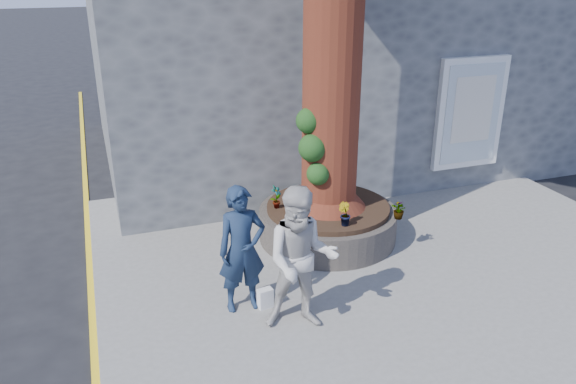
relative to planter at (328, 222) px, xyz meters
name	(u,v)px	position (x,y,z in m)	size (l,w,h in m)	color
ground	(331,317)	(-0.80, -2.00, -0.41)	(120.00, 120.00, 0.00)	black
pavement	(392,261)	(0.70, -1.00, -0.35)	(9.00, 8.00, 0.12)	slate
yellow_line	(93,320)	(-3.85, -1.00, -0.41)	(0.10, 30.00, 0.01)	yellow
stone_shop	(310,20)	(1.70, 5.20, 2.75)	(10.30, 8.30, 6.30)	#4D4F52
neighbour_shop	(571,17)	(9.70, 5.20, 2.59)	(6.00, 8.00, 6.00)	#4D4F52
planter	(328,222)	(0.00, 0.00, 0.00)	(2.30, 2.30, 0.60)	black
man	(242,250)	(-1.89, -1.52, 0.58)	(0.64, 0.42, 1.75)	#17253F
woman	(301,260)	(-1.30, -2.16, 0.66)	(0.93, 0.72, 1.90)	#B8B4B0
shopping_bag	(265,298)	(-1.62, -1.64, -0.15)	(0.20, 0.12, 0.28)	white
plant_a	(276,197)	(-0.85, 0.17, 0.50)	(0.21, 0.14, 0.39)	gray
plant_b	(344,214)	(-0.07, -0.78, 0.49)	(0.20, 0.19, 0.36)	gray
plant_c	(399,210)	(0.83, -0.85, 0.46)	(0.17, 0.17, 0.30)	gray
plant_d	(400,210)	(0.85, -0.85, 0.45)	(0.25, 0.22, 0.28)	gray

